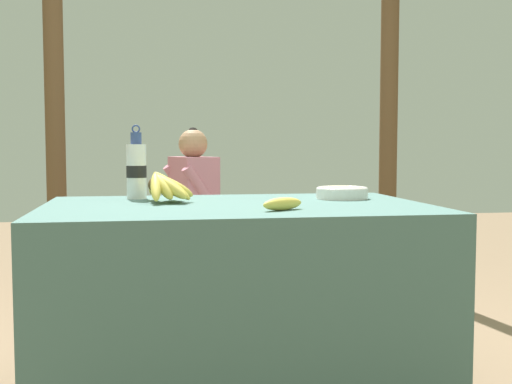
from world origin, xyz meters
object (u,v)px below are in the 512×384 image
Objects in this scene: water_bottle at (136,170)px; loose_banana_front at (283,204)px; wooden_bench at (238,246)px; support_post_far at (389,83)px; serving_bowl at (342,192)px; seated_vendor at (186,205)px; banana_bunch_ripe at (165,186)px; support_post_near at (54,77)px; banana_bunch_green at (321,224)px.

water_bottle is 1.79× the size of loose_banana_front.
support_post_far is (1.11, 0.38, 1.04)m from wooden_bench.
serving_bowl is 1.43m from seated_vendor.
seated_vendor is (-0.31, -0.05, 0.26)m from wooden_bench.
water_bottle is at bearing 119.34° from banana_bunch_ripe.
serving_bowl is at bearing 95.45° from seated_vendor.
wooden_bench is at bearing -19.05° from support_post_near.
seated_vendor is at bearing -176.78° from banana_bunch_green.
support_post_far is at bearing 48.61° from banana_bunch_ripe.
support_post_far is (1.58, 1.80, 0.58)m from banana_bunch_ripe.
support_post_far is at bearing 33.15° from banana_bunch_green.
water_bottle is 1.45m from wooden_bench.
seated_vendor is 4.44× the size of banana_bunch_green.
banana_bunch_green is at bearing 47.93° from water_bottle.
seated_vendor is 0.38× the size of support_post_far.
seated_vendor is at bearing -163.24° from support_post_far.
support_post_near reaches higher than loose_banana_front.
banana_bunch_green is (0.52, 0.00, 0.12)m from wooden_bench.
serving_bowl reaches higher than banana_bunch_green.
seated_vendor reaches higher than loose_banana_front.
serving_bowl is 0.08× the size of support_post_far.
water_bottle is 0.11× the size of support_post_near.
support_post_near is at bearing 108.05° from water_bottle.
support_post_near is at bearing 160.95° from wooden_bench.
banana_bunch_ripe is 0.52m from loose_banana_front.
loose_banana_front is 2.54m from support_post_far.
support_post_near is (-1.11, 0.38, 1.04)m from wooden_bench.
support_post_far is (1.21, 2.15, 0.62)m from loose_banana_front.
support_post_far reaches higher than serving_bowl.
seated_vendor is 1.67m from support_post_far.
serving_bowl is (0.71, 0.06, -0.04)m from banana_bunch_ripe.
support_post_near reaches higher than water_bottle.
support_post_far is at bearing 19.05° from wooden_bench.
water_bottle is at bearing 170.64° from serving_bowl.
seated_vendor is 1.19m from support_post_near.
loose_banana_front reaches higher than wooden_bench.
banana_bunch_green is 1.15m from support_post_far.
serving_bowl is at bearing 4.47° from banana_bunch_ripe.
loose_banana_front is 1.82m from wooden_bench.
banana_bunch_green is at bearing 70.56° from loose_banana_front.
loose_banana_front is 1.74m from seated_vendor.
support_post_near is (-1.63, 0.38, 0.92)m from banana_bunch_green.
wooden_bench is at bearing 99.68° from serving_bowl.
water_bottle is 0.28× the size of seated_vendor.
support_post_far is at bearing 179.69° from seated_vendor.
banana_bunch_ripe is 1.20× the size of banana_bunch_green.
serving_bowl is at bearing 50.98° from loose_banana_front.
banana_bunch_ripe reaches higher than wooden_bench.
banana_bunch_ripe reaches higher than serving_bowl.
wooden_bench is 0.65× the size of support_post_near.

